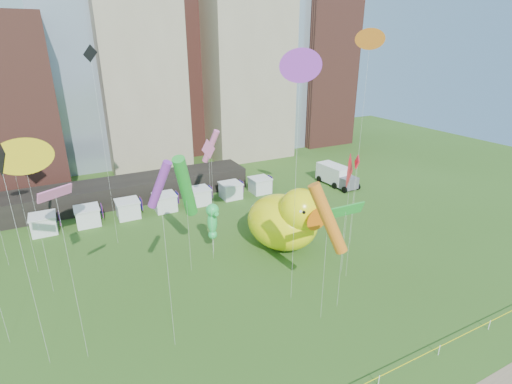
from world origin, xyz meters
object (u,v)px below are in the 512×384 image
seahorse_green (212,219)px  seahorse_purple (288,205)px  small_duck (260,214)px  box_truck (336,175)px  big_duck (286,219)px

seahorse_green → seahorse_purple: bearing=-2.6°
small_duck → box_truck: size_ratio=0.55×
big_duck → seahorse_green: size_ratio=1.82×
seahorse_green → box_truck: seahorse_green is taller
big_duck → box_truck: (18.35, 14.15, -1.92)m
big_duck → small_duck: big_duck is taller
big_duck → seahorse_green: bearing=148.4°
small_duck → box_truck: box_truck is taller
seahorse_green → seahorse_purple: seahorse_green is taller
big_duck → seahorse_purple: bearing=42.7°
box_truck → small_duck: bearing=-161.7°
big_duck → small_duck: (0.37, 6.82, -2.17)m
seahorse_purple → box_truck: (16.44, 11.41, -2.19)m
small_duck → big_duck: bearing=-76.7°
box_truck → seahorse_green: bearing=-160.0°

